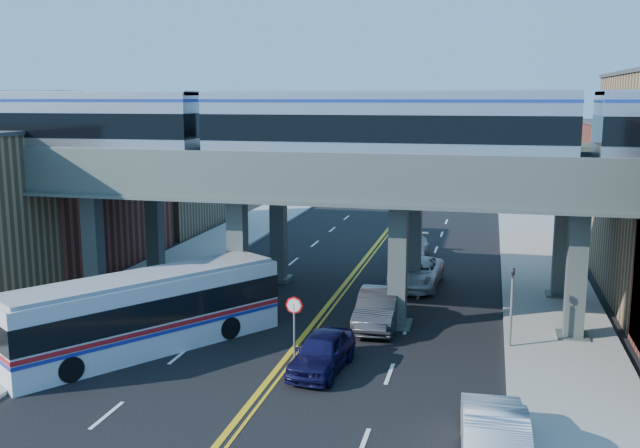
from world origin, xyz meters
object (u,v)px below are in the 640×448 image
Objects in this scene: car_parked_curb at (494,432)px; stop_sign at (294,317)px; traffic_signal at (512,299)px; car_lane_a at (322,352)px; transit_train at (384,128)px; car_lane_b at (378,308)px; car_lane_d at (412,248)px; car_lane_c at (416,273)px; transit_bus at (146,313)px.

stop_sign is at bearing -43.88° from car_parked_curb.
stop_sign is at bearing -161.37° from traffic_signal.
car_parked_curb reaches higher than car_lane_a.
transit_train reaches higher than car_lane_b.
stop_sign is 5.69m from car_lane_b.
car_lane_d is at bearing -81.73° from car_parked_curb.
car_parked_curb is at bearing -35.86° from car_lane_a.
traffic_signal is at bearing -58.71° from car_lane_c.
car_lane_a is at bearing -93.29° from car_lane_d.
car_lane_b is (1.33, 6.13, 0.10)m from car_lane_a.
transit_train is 13.50m from transit_bus.
stop_sign is at bearing -49.58° from transit_bus.
car_lane_a is 0.79× the size of car_lane_c.
car_lane_b is 0.98× the size of car_parked_curb.
traffic_signal is at bearing -42.12° from transit_bus.
car_parked_curb is at bearing -79.05° from transit_bus.
car_lane_c is (0.86, 7.62, -8.65)m from transit_train.
car_lane_a is at bearing -103.18° from car_lane_b.
stop_sign reaches higher than car_parked_curb.
transit_train is 10.08× the size of car_lane_d.
car_lane_a is at bearing -40.29° from stop_sign.
car_lane_a reaches higher than car_lane_d.
traffic_signal reaches higher than car_lane_a.
transit_train reaches higher than transit_bus.
car_lane_b is 14.79m from car_lane_d.
car_lane_c is (3.81, 12.62, -0.95)m from stop_sign.
transit_train is at bearing -89.12° from car_lane_d.
stop_sign is 0.64× the size of traffic_signal.
car_parked_curb is at bearing -93.98° from traffic_signal.
car_lane_b is at bearing -132.26° from transit_train.
transit_train is 11.34× the size of car_lane_a.
car_lane_b is 1.03× the size of car_lane_d.
transit_bus is 2.02× the size of car_lane_c.
transit_bus is 8.05m from car_lane_a.
car_parked_curb is (14.68, -6.37, -0.74)m from transit_bus.
transit_train is at bearing 46.79° from car_lane_b.
car_lane_c is at bearing -81.50° from car_lane_d.
stop_sign is 0.49× the size of car_lane_b.
car_lane_d is (2.79, 19.65, -1.01)m from stop_sign.
car_lane_b reaches higher than car_lane_a.
traffic_signal is 17.80m from car_lane_d.
car_parked_curb is (5.24, -12.05, -8.56)m from transit_train.
car_lane_c is at bearing 85.48° from car_lane_a.
car_lane_c is (0.98, 7.75, -0.07)m from car_lane_b.
transit_train reaches higher than stop_sign.
transit_bus is 22.36m from car_lane_d.
car_lane_d is at bearing 89.20° from car_lane_b.
transit_bus is 2.57× the size of car_lane_a.
traffic_signal is 0.75× the size of car_parked_curb.
traffic_signal is 6.51m from car_lane_b.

